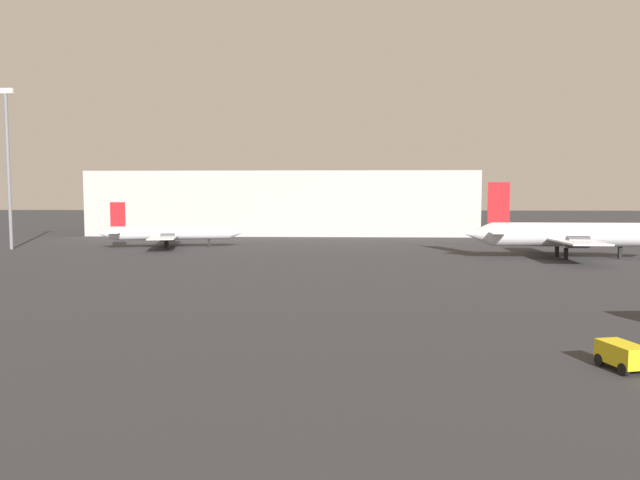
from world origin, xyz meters
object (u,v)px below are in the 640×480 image
Objects in this scene: airplane_distant at (568,235)px; baggage_cart at (622,355)px; airplane_far_left at (170,233)px; light_mast_left at (8,161)px.

baggage_cart is (-15.92, -50.46, -2.39)m from airplane_distant.
airplane_far_left is 76.03m from baggage_cart.
light_mast_left reaches higher than airplane_distant.
light_mast_left is (-80.70, 9.60, 10.37)m from airplane_distant.
light_mast_left is at bearing 174.78° from airplane_distant.
airplane_distant is at bearing -31.84° from baggage_cart.
airplane_far_left is 0.92× the size of light_mast_left.
airplane_distant is 52.97m from baggage_cart.
baggage_cart is 89.25m from light_mast_left.
airplane_distant is at bearing -6.78° from light_mast_left.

